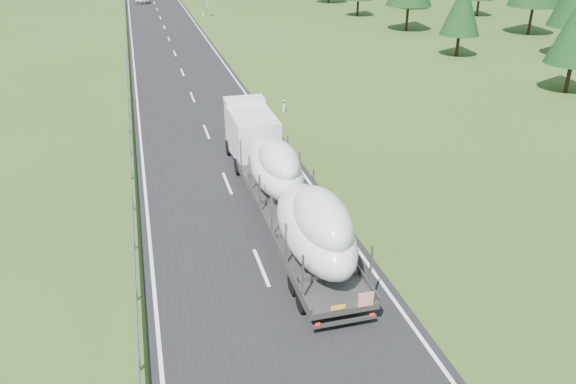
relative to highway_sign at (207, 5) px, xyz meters
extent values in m
cube|color=black|center=(-7.20, 20.00, -1.80)|extent=(10.00, 400.00, 0.02)
cube|color=slate|center=(-12.50, 20.00, -1.21)|extent=(0.08, 400.00, 0.32)
cube|color=silver|center=(-0.70, -50.00, -1.31)|extent=(0.12, 0.07, 1.00)
cube|color=black|center=(-0.70, -50.00, -0.99)|extent=(0.13, 0.08, 0.12)
cube|color=silver|center=(-0.70, 0.00, -1.31)|extent=(0.12, 0.07, 1.00)
cube|color=black|center=(-0.70, 0.00, -0.99)|extent=(0.13, 0.08, 0.12)
cylinder|color=slate|center=(0.00, 0.00, -0.81)|extent=(0.08, 0.08, 2.00)
cube|color=silver|center=(0.00, 0.00, 0.19)|extent=(0.05, 0.90, 1.20)
cylinder|color=black|center=(34.72, -39.15, 0.16)|extent=(0.36, 0.36, 3.93)
cylinder|color=black|center=(38.99, -26.09, 0.31)|extent=(0.36, 0.36, 4.23)
cylinder|color=black|center=(41.15, -10.28, -0.36)|extent=(0.36, 0.36, 2.90)
cylinder|color=black|center=(24.67, -50.91, -0.31)|extent=(0.36, 0.36, 2.99)
cylinder|color=black|center=(22.98, -35.39, -0.43)|extent=(0.36, 0.36, 2.76)
cone|color=black|center=(22.98, -35.39, 3.40)|extent=(4.29, 4.29, 5.74)
cylinder|color=black|center=(24.59, -19.40, 0.15)|extent=(0.36, 0.36, 3.92)
cylinder|color=black|center=(22.91, -5.51, -0.34)|extent=(0.36, 0.36, 2.93)
cube|color=silver|center=(-5.18, -59.48, 0.09)|extent=(2.50, 4.99, 2.79)
cube|color=black|center=(-5.18, -56.94, 0.59)|extent=(2.30, 0.08, 1.40)
cube|color=silver|center=(-5.18, -57.29, 1.63)|extent=(2.50, 1.20, 0.30)
cube|color=#575552|center=(-5.18, -60.48, -1.26)|extent=(2.50, 3.00, 0.25)
cylinder|color=black|center=(-6.32, -57.69, -1.31)|extent=(0.35, 1.00, 1.00)
cylinder|color=black|center=(-4.03, -57.69, -1.31)|extent=(0.35, 1.00, 1.00)
cylinder|color=black|center=(-6.32, -60.88, -1.31)|extent=(0.35, 1.00, 1.00)
cylinder|color=black|center=(-4.03, -60.88, -1.31)|extent=(0.35, 1.00, 1.00)
cube|color=#575552|center=(-5.18, -68.96, -0.89)|extent=(2.71, 13.97, 0.26)
cube|color=#575552|center=(-6.50, -68.96, -0.64)|extent=(0.07, 13.97, 0.24)
cube|color=#575552|center=(-3.85, -68.96, -0.64)|extent=(0.07, 13.97, 0.24)
cube|color=#575552|center=(-6.50, -74.95, 0.19)|extent=(0.07, 0.07, 1.90)
cube|color=#575552|center=(-3.85, -74.95, 0.19)|extent=(0.07, 0.07, 1.90)
cube|color=#575552|center=(-6.50, -72.56, 0.19)|extent=(0.07, 0.07, 1.90)
cube|color=#575552|center=(-3.85, -72.56, 0.19)|extent=(0.07, 0.07, 1.90)
cube|color=#575552|center=(-6.50, -70.16, 0.19)|extent=(0.07, 0.07, 1.90)
cube|color=#575552|center=(-3.85, -70.16, 0.19)|extent=(0.07, 0.07, 1.90)
cube|color=#575552|center=(-6.50, -67.77, 0.19)|extent=(0.07, 0.07, 1.90)
cube|color=#575552|center=(-3.85, -67.77, 0.19)|extent=(0.07, 0.07, 1.90)
cube|color=#575552|center=(-6.50, -65.37, 0.19)|extent=(0.07, 0.07, 1.90)
cube|color=#575552|center=(-3.85, -65.37, 0.19)|extent=(0.07, 0.07, 1.90)
cube|color=#575552|center=(-6.50, -62.98, 0.19)|extent=(0.07, 0.07, 1.90)
cube|color=#575552|center=(-3.85, -62.98, 0.19)|extent=(0.07, 0.07, 1.90)
cylinder|color=black|center=(-6.27, -74.35, -1.31)|extent=(0.40, 1.00, 1.00)
cylinder|color=black|center=(-4.08, -74.35, -1.31)|extent=(0.40, 1.00, 1.00)
cylinder|color=black|center=(-6.27, -73.16, -1.31)|extent=(0.40, 1.00, 1.00)
cylinder|color=black|center=(-4.08, -73.16, -1.31)|extent=(0.40, 1.00, 1.00)
cube|color=#575552|center=(-5.18, -75.90, -1.36)|extent=(2.49, 0.12, 0.12)
cube|color=red|center=(-4.43, -75.97, -0.46)|extent=(0.60, 0.04, 0.60)
cube|color=yellow|center=(-5.47, -75.97, -0.61)|extent=(0.55, 0.04, 0.18)
cube|color=red|center=(-6.22, -75.97, -1.21)|extent=(0.18, 0.06, 0.10)
cube|color=red|center=(-4.13, -75.97, -1.21)|extent=(0.18, 0.06, 0.10)
ellipsoid|color=white|center=(-5.18, -72.16, 0.52)|extent=(2.68, 6.96, 2.56)
ellipsoid|color=white|center=(-5.18, -73.03, 1.41)|extent=(2.04, 4.41, 2.05)
ellipsoid|color=white|center=(-5.18, -65.37, 0.35)|extent=(2.47, 6.64, 2.23)
ellipsoid|color=white|center=(-5.18, -66.20, 1.13)|extent=(1.88, 4.20, 1.78)
camera|label=1|loc=(-11.40, -91.15, 11.86)|focal=35.00mm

